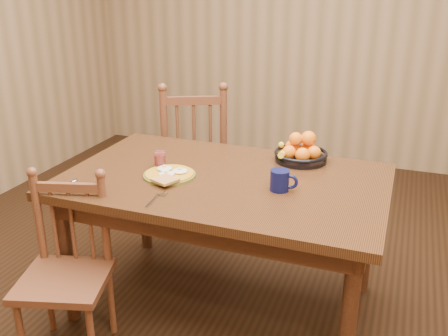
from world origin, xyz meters
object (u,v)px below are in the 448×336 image
(chair_near, at_px, (66,272))
(coffee_mug, at_px, (281,180))
(chair_far, at_px, (194,158))
(breakfast_plate, at_px, (169,174))
(fruit_bowl, at_px, (301,152))
(dining_table, at_px, (224,193))

(chair_near, bearing_deg, coffee_mug, 14.66)
(chair_near, height_order, coffee_mug, chair_near)
(chair_far, xyz_separation_m, breakfast_plate, (0.27, -0.91, 0.26))
(chair_near, height_order, fruit_bowl, fruit_bowl)
(coffee_mug, xyz_separation_m, fruit_bowl, (0.00, 0.43, 0.00))
(chair_near, xyz_separation_m, breakfast_plate, (0.30, 0.49, 0.35))
(chair_far, relative_size, coffee_mug, 7.78)
(chair_near, bearing_deg, fruit_bowl, 31.35)
(chair_far, xyz_separation_m, chair_near, (-0.03, -1.40, -0.09))
(breakfast_plate, bearing_deg, coffee_mug, 2.84)
(dining_table, relative_size, chair_far, 1.54)
(chair_far, distance_m, breakfast_plate, 0.98)
(chair_far, relative_size, fruit_bowl, 3.58)
(chair_near, height_order, breakfast_plate, chair_near)
(chair_near, bearing_deg, breakfast_plate, 42.34)
(breakfast_plate, height_order, coffee_mug, coffee_mug)
(dining_table, height_order, fruit_bowl, fruit_bowl)
(dining_table, distance_m, chair_far, 0.99)
(dining_table, height_order, chair_near, chair_near)
(chair_far, height_order, coffee_mug, chair_far)
(breakfast_plate, xyz_separation_m, coffee_mug, (0.57, 0.03, 0.04))
(chair_near, relative_size, breakfast_plate, 2.83)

